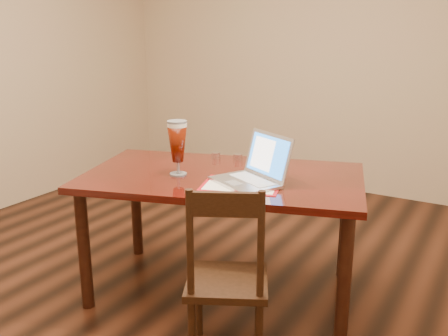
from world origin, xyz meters
The scene contains 3 objects.
ground centered at (0.00, 0.00, 0.00)m, with size 5.00×5.00×0.00m, color black.
dining_table centered at (0.19, 0.15, 0.67)m, with size 1.78×1.32×1.06m.
dining_chair centered at (0.54, -0.39, 0.42)m, with size 0.51×0.50×0.90m.
Camera 1 is at (1.61, -2.23, 1.57)m, focal length 40.00 mm.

